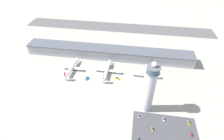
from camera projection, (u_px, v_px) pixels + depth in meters
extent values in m
plane|color=#9E9B93|center=(99.00, 88.00, 220.68)|extent=(1000.00, 1000.00, 0.00)
cube|color=#9399A3|center=(108.00, 53.00, 270.33)|extent=(254.87, 22.00, 14.85)
cube|color=#4C515B|center=(108.00, 49.00, 265.23)|extent=(254.87, 25.00, 1.60)
cube|color=#515154|center=(117.00, 27.00, 361.59)|extent=(382.31, 44.00, 0.01)
cylinder|color=#ADB2BC|center=(149.00, 92.00, 178.66)|extent=(10.08, 10.08, 51.93)
cylinder|color=#565B66|center=(153.00, 72.00, 162.31)|extent=(13.45, 13.45, 0.80)
cylinder|color=#334C60|center=(153.00, 70.00, 160.43)|extent=(12.37, 12.37, 5.27)
cylinder|color=#565B66|center=(154.00, 67.00, 158.48)|extent=(13.45, 13.45, 1.00)
sphere|color=white|center=(154.00, 64.00, 156.63)|extent=(4.98, 4.98, 4.98)
cube|color=#424247|center=(165.00, 131.00, 172.89)|extent=(64.00, 40.00, 0.01)
cylinder|color=white|center=(72.00, 68.00, 245.97)|extent=(6.02, 36.75, 4.29)
cone|color=white|center=(77.00, 60.00, 261.51)|extent=(4.47, 4.06, 4.29)
cone|color=white|center=(66.00, 77.00, 229.94)|extent=(4.10, 5.32, 3.86)
cube|color=white|center=(72.00, 68.00, 247.00)|extent=(31.95, 5.90, 0.44)
cylinder|color=#A8A8B2|center=(68.00, 67.00, 249.63)|extent=(2.58, 4.82, 2.36)
cylinder|color=#A8A8B2|center=(77.00, 69.00, 247.51)|extent=(2.58, 4.82, 2.36)
cube|color=red|center=(65.00, 74.00, 225.69)|extent=(0.43, 2.81, 6.86)
cube|color=white|center=(65.00, 77.00, 228.57)|extent=(12.09, 2.57, 0.24)
cylinder|color=black|center=(77.00, 63.00, 261.26)|extent=(0.28, 0.28, 2.68)
cylinder|color=black|center=(74.00, 70.00, 247.60)|extent=(0.28, 0.28, 2.68)
cylinder|color=black|center=(70.00, 69.00, 248.55)|extent=(0.28, 0.28, 2.68)
cylinder|color=white|center=(107.00, 70.00, 241.86)|extent=(5.35, 35.91, 4.48)
cone|color=white|center=(110.00, 62.00, 257.23)|extent=(4.57, 4.14, 4.48)
cone|color=white|center=(104.00, 80.00, 225.96)|extent=(4.16, 5.47, 4.03)
cube|color=white|center=(107.00, 70.00, 242.90)|extent=(38.86, 5.35, 0.44)
cylinder|color=#A8A8B2|center=(102.00, 70.00, 245.65)|extent=(2.58, 4.98, 2.46)
cylinder|color=#A8A8B2|center=(113.00, 71.00, 243.36)|extent=(2.58, 4.98, 2.46)
cube|color=#197FB2|center=(104.00, 77.00, 221.53)|extent=(0.37, 2.81, 7.16)
cube|color=white|center=(104.00, 80.00, 224.55)|extent=(12.58, 2.31, 0.24)
cylinder|color=black|center=(109.00, 65.00, 256.84)|extent=(0.28, 0.28, 2.27)
cylinder|color=black|center=(109.00, 72.00, 243.44)|extent=(0.28, 0.28, 2.27)
cylinder|color=black|center=(105.00, 72.00, 244.32)|extent=(0.28, 0.28, 2.27)
cylinder|color=white|center=(146.00, 75.00, 234.34)|extent=(4.18, 36.59, 3.60)
cone|color=white|center=(146.00, 66.00, 249.71)|extent=(3.65, 3.30, 3.60)
cone|color=white|center=(146.00, 85.00, 218.55)|extent=(3.31, 4.37, 3.24)
cube|color=white|center=(146.00, 75.00, 235.29)|extent=(39.48, 5.03, 0.44)
cylinder|color=#A8A8B2|center=(140.00, 74.00, 237.85)|extent=(2.04, 3.99, 1.98)
cylinder|color=#A8A8B2|center=(152.00, 76.00, 235.63)|extent=(2.04, 3.99, 1.98)
cube|color=navy|center=(146.00, 83.00, 214.98)|extent=(0.34, 2.80, 5.76)
cube|color=white|center=(146.00, 86.00, 217.35)|extent=(10.12, 2.16, 0.24)
cylinder|color=black|center=(146.00, 69.00, 249.38)|extent=(0.28, 0.28, 2.37)
cylinder|color=black|center=(147.00, 77.00, 235.80)|extent=(0.28, 0.28, 2.37)
cylinder|color=black|center=(144.00, 76.00, 236.48)|extent=(0.28, 0.28, 2.37)
cube|color=black|center=(87.00, 79.00, 234.18)|extent=(2.89, 5.29, 0.12)
cube|color=#195699|center=(87.00, 78.00, 233.75)|extent=(3.07, 6.27, 1.53)
cube|color=#232D38|center=(87.00, 77.00, 233.35)|extent=(2.41, 2.01, 1.25)
cube|color=black|center=(116.00, 79.00, 234.39)|extent=(7.16, 4.30, 0.12)
cube|color=gold|center=(116.00, 78.00, 233.96)|extent=(8.42, 4.82, 1.50)
cube|color=#232D38|center=(117.00, 78.00, 232.81)|extent=(2.96, 2.66, 1.23)
cube|color=black|center=(145.00, 74.00, 242.00)|extent=(5.85, 4.55, 0.12)
cube|color=gold|center=(145.00, 74.00, 241.57)|extent=(6.81, 5.11, 1.51)
cube|color=#232D38|center=(145.00, 73.00, 240.56)|extent=(2.69, 2.79, 1.24)
cube|color=black|center=(152.00, 129.00, 174.10)|extent=(1.68, 3.81, 0.12)
cube|color=gold|center=(152.00, 129.00, 173.88)|extent=(1.76, 4.53, 0.82)
cube|color=#232D38|center=(152.00, 129.00, 173.50)|extent=(1.54, 2.49, 0.67)
cube|color=black|center=(189.00, 123.00, 179.93)|extent=(1.82, 3.79, 0.12)
cube|color=gold|center=(189.00, 123.00, 179.70)|extent=(1.92, 4.50, 0.88)
cube|color=#232D38|center=(189.00, 122.00, 179.29)|extent=(1.63, 2.50, 0.72)
cube|color=black|center=(191.00, 135.00, 169.52)|extent=(1.90, 3.78, 0.12)
cube|color=red|center=(192.00, 135.00, 169.30)|extent=(2.01, 4.49, 0.83)
cube|color=#232D38|center=(192.00, 134.00, 168.74)|extent=(1.70, 2.49, 0.68)
cube|color=black|center=(139.00, 116.00, 186.39)|extent=(1.77, 3.43, 0.12)
cube|color=silver|center=(139.00, 116.00, 186.20)|extent=(1.86, 4.07, 0.74)
cube|color=#232D38|center=(139.00, 116.00, 185.85)|extent=(1.59, 2.26, 0.61)
cube|color=black|center=(164.00, 120.00, 183.21)|extent=(1.90, 3.95, 0.12)
cube|color=silver|center=(164.00, 119.00, 183.01)|extent=(2.00, 4.69, 0.77)
cube|color=#232D38|center=(164.00, 119.00, 182.66)|extent=(1.70, 2.60, 0.63)
cube|color=black|center=(138.00, 139.00, 165.89)|extent=(1.70, 3.41, 0.12)
cube|color=slate|center=(138.00, 139.00, 165.68)|extent=(1.77, 4.06, 0.81)
cube|color=#232D38|center=(138.00, 139.00, 165.14)|extent=(1.54, 2.24, 0.66)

